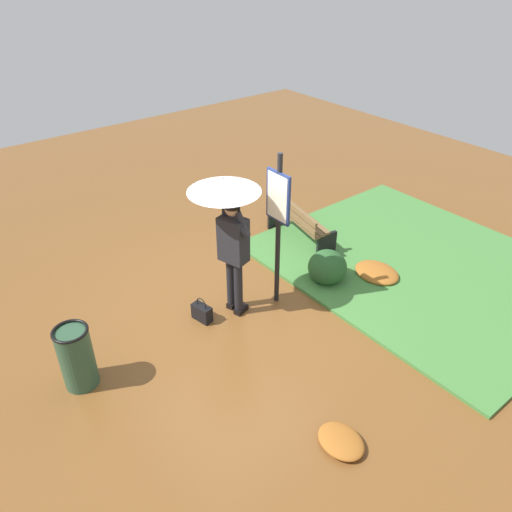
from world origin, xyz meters
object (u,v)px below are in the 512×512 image
(handbag, at_px, (202,312))
(trash_bin, at_px, (76,357))
(person_with_umbrella, at_px, (228,213))
(info_sign_post, at_px, (278,214))
(park_bench, at_px, (299,221))

(handbag, distance_m, trash_bin, 1.82)
(person_with_umbrella, distance_m, handbag, 1.51)
(person_with_umbrella, relative_size, trash_bin, 2.45)
(info_sign_post, distance_m, trash_bin, 3.08)
(handbag, relative_size, trash_bin, 0.44)
(park_bench, relative_size, trash_bin, 1.70)
(handbag, height_order, park_bench, park_bench)
(handbag, xyz_separation_m, trash_bin, (-0.10, 1.79, 0.29))
(info_sign_post, xyz_separation_m, trash_bin, (0.21, 2.90, -1.03))
(info_sign_post, relative_size, trash_bin, 2.76)
(info_sign_post, distance_m, handbag, 1.75)
(park_bench, xyz_separation_m, trash_bin, (-0.84, 4.32, 0.02))
(handbag, bearing_deg, person_with_umbrella, -94.09)
(info_sign_post, xyz_separation_m, park_bench, (1.05, -1.42, -1.04))
(handbag, relative_size, park_bench, 0.26)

